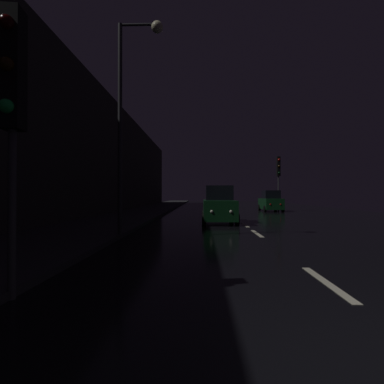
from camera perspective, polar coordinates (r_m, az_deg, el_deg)
ground at (r=27.21m, az=6.68°, el=-3.87°), size 27.31×84.00×0.02m
sidewalk_left at (r=27.59m, az=-8.98°, el=-3.65°), size 4.40×84.00×0.15m
building_facade_left at (r=25.01m, az=-16.39°, el=7.00°), size 0.80×63.00×9.70m
lane_centerline at (r=14.79m, az=10.83°, el=-6.73°), size 0.16×21.00×0.01m
traffic_light_far_right at (r=30.02m, az=16.23°, el=3.87°), size 0.33×0.47×5.28m
traffic_light_near_left at (r=5.64m, az=-31.26°, el=16.48°), size 0.35×0.48×4.54m
streetlamp_overhead at (r=11.92m, az=-11.56°, el=17.44°), size 1.70×0.44×8.12m
car_approaching_headlights at (r=17.14m, az=5.17°, el=-2.65°), size 1.94×4.19×2.11m
car_parked_right_far at (r=29.59m, az=14.82°, el=-1.80°), size 1.82×3.95×1.99m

